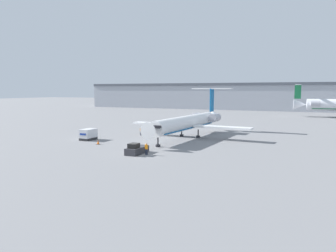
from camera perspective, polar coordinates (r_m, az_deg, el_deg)
ground_plane at (r=48.78m, az=-5.68°, el=-4.95°), size 600.00×600.00×0.00m
terminal_building at (r=163.35m, az=15.57°, el=4.99°), size 180.00×16.80×12.90m
airplane_main at (r=65.71m, az=3.64°, el=0.70°), size 25.49×30.24×9.91m
pushback_tug at (r=49.25m, az=-5.46°, el=-4.11°), size 1.83×4.47×1.70m
luggage_cart at (r=64.25m, az=-13.71°, el=-1.44°), size 1.99×3.21×2.10m
worker_near_tug at (r=48.15m, az=-3.80°, el=-3.95°), size 0.40×0.25×1.78m
worker_by_wing at (r=68.99m, az=-4.72°, el=-0.89°), size 0.40×0.24×1.71m
traffic_cone_left at (r=58.75m, az=-12.08°, el=-2.77°), size 0.59×0.59×0.80m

